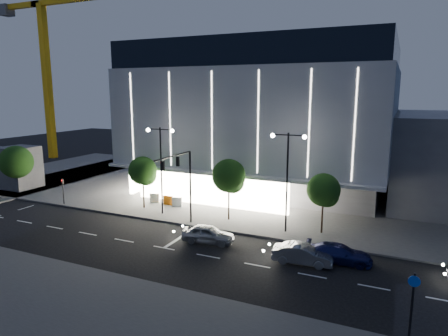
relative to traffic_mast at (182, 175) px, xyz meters
name	(u,v)px	position (x,y,z in m)	size (l,w,h in m)	color
ground	(154,238)	(-1.00, -3.34, -5.03)	(160.00, 160.00, 0.00)	black
sidewalk_museum	(286,185)	(4.00, 20.66, -4.95)	(70.00, 40.00, 0.15)	#474747
sidewalk_near	(105,323)	(4.00, -15.34, -4.95)	(70.00, 10.00, 0.15)	#474747
sidewalk_west	(14,182)	(-31.00, 6.66, -4.95)	(16.00, 50.00, 0.15)	#474747
museum	(269,117)	(1.98, 18.97, 4.25)	(30.00, 25.80, 18.00)	#4C4C51
traffic_mast	(182,175)	(0.00, 0.00, 0.00)	(0.33, 5.89, 7.07)	black
street_lamp_west	(161,158)	(-4.00, 2.66, 0.93)	(3.16, 0.36, 9.00)	black
street_lamp_east	(287,168)	(9.00, 2.66, 0.93)	(3.16, 0.36, 9.00)	black
ped_signal_far	(63,189)	(-16.00, 1.16, -3.14)	(0.22, 0.24, 3.00)	black
cycle_sign_pole	(412,306)	(19.00, -10.85, -2.74)	(0.56, 0.13, 4.00)	black
tower_crane	(49,47)	(-41.92, 24.66, 15.48)	(32.00, 2.00, 28.50)	gold
tree_left	(143,172)	(-6.97, 3.68, -0.99)	(3.02, 3.02, 5.72)	black
tree_mid	(229,178)	(3.03, 3.68, -0.69)	(3.25, 3.25, 6.15)	black
tree_right	(324,192)	(12.03, 3.68, -1.14)	(2.91, 2.91, 5.51)	black
car_lead	(208,234)	(3.73, -2.32, -4.27)	(1.78, 4.42, 1.51)	#989C9F
car_second	(302,254)	(11.91, -3.15, -4.30)	(1.54, 4.41, 1.45)	gray
car_third	(339,253)	(14.30, -1.84, -4.33)	(1.95, 4.79, 1.39)	navy
barrier_a	(168,200)	(-5.20, 5.65, -4.38)	(1.10, 0.25, 1.00)	orange
barrier_b	(155,198)	(-7.13, 5.89, -4.38)	(1.10, 0.25, 1.00)	silver
barrier_d	(177,202)	(-3.97, 5.52, -4.38)	(1.10, 0.25, 1.00)	white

